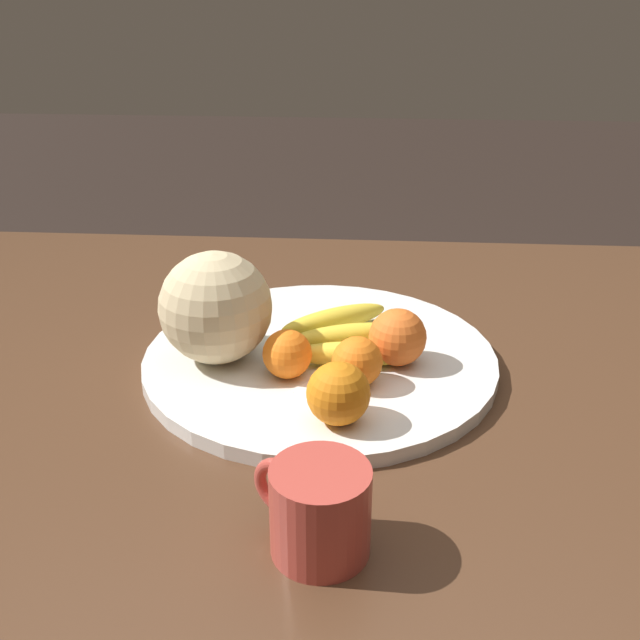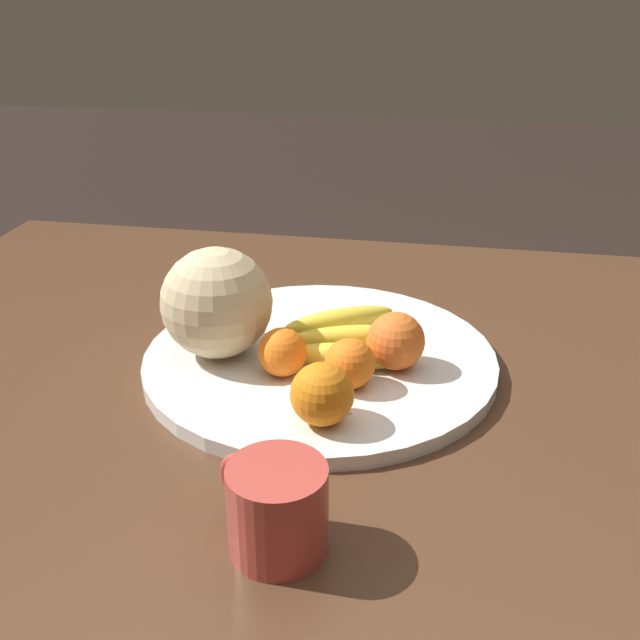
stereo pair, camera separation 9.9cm
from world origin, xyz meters
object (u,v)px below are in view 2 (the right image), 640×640
(fruit_bowl, at_px, (320,359))
(orange_back_left, at_px, (396,341))
(banana_bunch, at_px, (345,337))
(orange_front_right, at_px, (350,363))
(ceramic_mug, at_px, (275,508))
(kitchen_table, at_px, (309,426))
(orange_mid_center, at_px, (322,394))
(orange_front_left, at_px, (282,352))
(melon, at_px, (217,303))
(produce_tag, at_px, (315,401))

(fruit_bowl, height_order, orange_back_left, orange_back_left)
(banana_bunch, xyz_separation_m, orange_front_right, (0.02, -0.10, 0.01))
(orange_back_left, xyz_separation_m, ceramic_mug, (-0.08, -0.33, -0.01))
(kitchen_table, xyz_separation_m, orange_mid_center, (0.05, -0.16, 0.15))
(orange_front_left, distance_m, orange_back_left, 0.15)
(fruit_bowl, height_order, orange_front_right, orange_front_right)
(fruit_bowl, xyz_separation_m, ceramic_mug, (0.02, -0.35, 0.03))
(orange_front_left, relative_size, orange_mid_center, 0.86)
(orange_front_right, height_order, orange_mid_center, orange_mid_center)
(orange_front_left, xyz_separation_m, orange_mid_center, (0.07, -0.10, 0.01))
(orange_mid_center, height_order, ceramic_mug, orange_mid_center)
(fruit_bowl, distance_m, melon, 0.16)
(kitchen_table, bearing_deg, orange_mid_center, -73.41)
(melon, height_order, orange_front_left, melon)
(produce_tag, relative_size, ceramic_mug, 0.78)
(orange_front_right, height_order, ceramic_mug, ceramic_mug)
(kitchen_table, xyz_separation_m, produce_tag, (0.03, -0.11, 0.12))
(banana_bunch, height_order, orange_back_left, orange_back_left)
(kitchen_table, xyz_separation_m, orange_back_left, (0.12, -0.01, 0.15))
(kitchen_table, bearing_deg, orange_front_right, -46.71)
(orange_front_left, xyz_separation_m, orange_front_right, (0.09, -0.01, 0.00))
(kitchen_table, distance_m, banana_bunch, 0.14)
(fruit_bowl, relative_size, melon, 3.21)
(orange_front_right, bearing_deg, orange_back_left, 49.17)
(banana_bunch, relative_size, orange_mid_center, 2.71)
(orange_front_right, bearing_deg, fruit_bowl, 123.51)
(melon, relative_size, produce_tag, 1.58)
(kitchen_table, relative_size, melon, 9.63)
(banana_bunch, height_order, orange_front_right, orange_front_right)
(banana_bunch, xyz_separation_m, orange_back_left, (0.07, -0.04, 0.02))
(ceramic_mug, bearing_deg, kitchen_table, 96.07)
(kitchen_table, height_order, orange_front_right, orange_front_right)
(fruit_bowl, height_order, banana_bunch, banana_bunch)
(orange_mid_center, xyz_separation_m, produce_tag, (-0.02, 0.04, -0.04))
(banana_bunch, distance_m, orange_back_left, 0.08)
(orange_front_right, distance_m, orange_back_left, 0.08)
(orange_mid_center, bearing_deg, orange_front_right, 77.23)
(banana_bunch, height_order, produce_tag, banana_bunch)
(banana_bunch, xyz_separation_m, ceramic_mug, (-0.01, -0.37, 0.01))
(melon, distance_m, ceramic_mug, 0.37)
(orange_front_right, bearing_deg, produce_tag, -128.09)
(banana_bunch, xyz_separation_m, orange_mid_center, (0.00, -0.18, 0.02))
(fruit_bowl, xyz_separation_m, orange_front_right, (0.05, -0.08, 0.04))
(banana_bunch, xyz_separation_m, produce_tag, (-0.01, -0.14, -0.02))
(melon, relative_size, orange_back_left, 1.96)
(melon, relative_size, orange_front_left, 2.35)
(melon, relative_size, ceramic_mug, 1.23)
(orange_front_left, height_order, orange_mid_center, orange_mid_center)
(kitchen_table, distance_m, orange_back_left, 0.19)
(melon, bearing_deg, ceramic_mug, -64.55)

